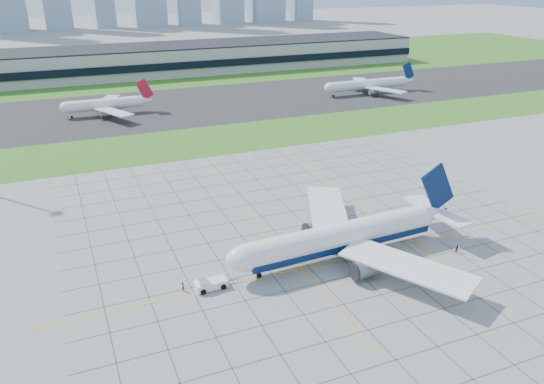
% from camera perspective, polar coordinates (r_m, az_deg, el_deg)
% --- Properties ---
extents(ground, '(1400.00, 1400.00, 0.00)m').
position_cam_1_polar(ground, '(113.65, 7.19, -6.77)').
color(ground, '#9E9E99').
rests_on(ground, ground).
extents(grass_median, '(700.00, 35.00, 0.04)m').
position_cam_1_polar(grass_median, '(190.53, -6.30, 5.61)').
color(grass_median, '#3C7220').
rests_on(grass_median, ground).
extents(asphalt_taxiway, '(700.00, 75.00, 0.04)m').
position_cam_1_polar(asphalt_taxiway, '(242.01, -10.16, 9.09)').
color(asphalt_taxiway, '#383838').
rests_on(asphalt_taxiway, ground).
extents(grass_far, '(700.00, 145.00, 0.04)m').
position_cam_1_polar(grass_far, '(348.22, -14.47, 12.83)').
color(grass_far, '#3C7220').
rests_on(grass_far, ground).
extents(apron_markings, '(120.00, 130.00, 0.03)m').
position_cam_1_polar(apron_markings, '(122.33, 4.81, -4.40)').
color(apron_markings, '#474744').
rests_on(apron_markings, ground).
extents(terminal, '(260.00, 43.00, 15.80)m').
position_cam_1_polar(terminal, '(331.18, -6.84, 14.27)').
color(terminal, '#B7B7B2').
rests_on(terminal, ground).
extents(airliner, '(54.92, 55.58, 17.28)m').
position_cam_1_polar(airliner, '(111.00, 7.61, -4.78)').
color(airliner, white).
rests_on(airliner, ground).
extents(pushback_tug, '(8.83, 3.31, 2.44)m').
position_cam_1_polar(pushback_tug, '(102.03, -6.75, -9.76)').
color(pushback_tug, white).
rests_on(pushback_tug, ground).
extents(crew_near, '(0.62, 0.79, 1.92)m').
position_cam_1_polar(crew_near, '(102.08, -9.54, -10.00)').
color(crew_near, black).
rests_on(crew_near, ground).
extents(crew_far, '(1.03, 0.89, 1.80)m').
position_cam_1_polar(crew_far, '(120.01, 19.30, -5.80)').
color(crew_far, black).
rests_on(crew_far, ground).
extents(distant_jet_1, '(35.75, 42.66, 14.08)m').
position_cam_1_polar(distant_jet_1, '(232.83, -17.42, 9.00)').
color(distant_jet_1, white).
rests_on(distant_jet_1, ground).
extents(distant_jet_2, '(48.15, 42.66, 14.08)m').
position_cam_1_polar(distant_jet_2, '(267.48, 10.34, 11.34)').
color(distant_jet_2, white).
rests_on(distant_jet_2, ground).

